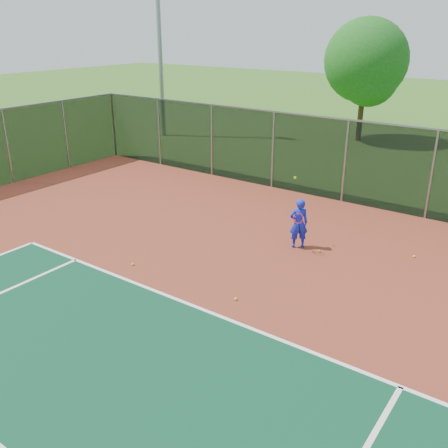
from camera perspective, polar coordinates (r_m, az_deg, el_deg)
The scene contains 10 objects.
ground at distance 8.55m, azimuth -1.28°, elevation -23.80°, with size 120.00×120.00×0.00m, color #2F5E1B.
court_apron at distance 9.80m, azimuth 6.04°, elevation -16.81°, with size 30.00×20.00×0.02m, color maroon.
fence_back at distance 17.74m, azimuth 22.65°, elevation 5.30°, with size 30.00×0.06×3.03m.
tennis_player at distance 14.56m, azimuth 8.54°, elevation 0.08°, with size 0.64×0.73×2.09m.
practice_ball_0 at distance 14.61m, azimuth 10.86°, elevation -3.04°, with size 0.07×0.07×0.07m, color #DEED1B.
practice_ball_1 at distance 13.81m, azimuth -10.38°, elevation -4.53°, with size 0.07×0.07×0.07m, color #DEED1B.
practice_ball_3 at distance 11.97m, azimuth 1.36°, elevation -8.55°, with size 0.07×0.07×0.07m, color #DEED1B.
practice_ball_5 at distance 15.01m, azimuth 20.91°, elevation -3.47°, with size 0.07×0.07×0.07m, color #DEED1B.
floodlight_nw at distance 29.61m, azimuth -7.52°, elevation 23.02°, with size 0.90×0.40×12.04m.
tree_back_left at distance 28.93m, azimuth 16.01°, elevation 17.09°, with size 4.45×4.45×6.54m.
Camera 1 is at (3.61, -4.76, 6.11)m, focal length 40.00 mm.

